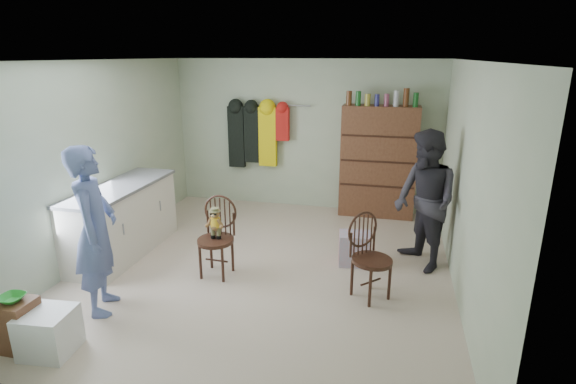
% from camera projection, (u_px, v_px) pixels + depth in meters
% --- Properties ---
extents(ground_plane, '(5.00, 5.00, 0.00)m').
position_uv_depth(ground_plane, '(265.00, 267.00, 5.64)').
color(ground_plane, beige).
rests_on(ground_plane, ground).
extents(room_walls, '(5.00, 5.00, 5.00)m').
position_uv_depth(room_walls, '(275.00, 136.00, 5.67)').
color(room_walls, beige).
rests_on(room_walls, ground).
extents(counter, '(0.64, 1.86, 0.94)m').
position_uv_depth(counter, '(123.00, 220.00, 5.93)').
color(counter, silver).
rests_on(counter, ground).
extents(stool, '(0.34, 0.29, 0.48)m').
position_uv_depth(stool, '(17.00, 325.00, 4.02)').
color(stool, brown).
rests_on(stool, ground).
extents(bowl, '(0.22, 0.22, 0.05)m').
position_uv_depth(bowl, '(12.00, 298.00, 3.95)').
color(bowl, green).
rests_on(bowl, stool).
extents(plastic_tub, '(0.46, 0.44, 0.40)m').
position_uv_depth(plastic_tub, '(49.00, 332.00, 3.98)').
color(plastic_tub, white).
rests_on(plastic_tub, ground).
extents(chair_front, '(0.45, 0.45, 0.96)m').
position_uv_depth(chair_front, '(217.00, 231.00, 5.33)').
color(chair_front, '#3F2116').
rests_on(chair_front, ground).
extents(chair_far, '(0.60, 0.60, 0.95)m').
position_uv_depth(chair_far, '(369.00, 253.00, 4.84)').
color(chair_far, '#3F2116').
rests_on(chair_far, ground).
extents(striped_bag, '(0.43, 0.35, 0.41)m').
position_uv_depth(striped_bag, '(354.00, 249.00, 5.69)').
color(striped_bag, '#E57280').
rests_on(striped_bag, ground).
extents(person_left, '(0.62, 0.74, 1.74)m').
position_uv_depth(person_left, '(95.00, 231.00, 4.49)').
color(person_left, '#56659F').
rests_on(person_left, ground).
extents(person_right, '(0.98, 1.05, 1.73)m').
position_uv_depth(person_right, '(425.00, 201.00, 5.42)').
color(person_right, '#2D2B33').
rests_on(person_right, ground).
extents(dresser, '(1.20, 0.39, 2.08)m').
position_uv_depth(dresser, '(378.00, 161.00, 7.23)').
color(dresser, brown).
rests_on(dresser, ground).
extents(coat_rack, '(1.42, 0.12, 1.09)m').
position_uv_depth(coat_rack, '(256.00, 135.00, 7.67)').
color(coat_rack, '#99999E').
rests_on(coat_rack, ground).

